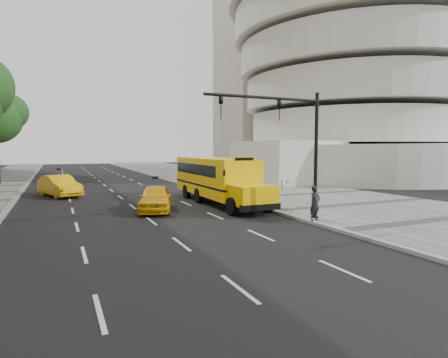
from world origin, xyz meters
name	(u,v)px	position (x,y,z in m)	size (l,w,h in m)	color
ground	(148,206)	(0.00, 0.00, 0.00)	(140.00, 140.00, 0.00)	black
sidewalk_museum	(303,195)	(12.00, 0.00, 0.07)	(12.00, 140.00, 0.15)	gray
curb_museum	(233,199)	(6.00, 0.00, 0.07)	(0.30, 140.00, 0.15)	gray
curb_far	(4,214)	(-8.00, 0.00, 0.07)	(0.30, 140.00, 0.15)	gray
guggenheim	(328,76)	(29.37, 18.51, 13.58)	(33.20, 42.20, 35.00)	silver
school_bus	(216,176)	(4.50, -0.41, 1.76)	(2.96, 11.56, 3.19)	#FFCB03
taxi_near	(155,198)	(-0.09, -2.23, 0.76)	(1.80, 4.48, 1.53)	#EFAD0B
taxi_far	(60,186)	(-5.12, 7.35, 0.81)	(1.71, 4.90, 1.62)	#EFAD0B
pedestrian	(315,203)	(6.15, -8.92, 1.01)	(0.63, 0.41, 1.72)	black
traffic_signal	(293,139)	(5.19, -8.34, 4.09)	(6.18, 0.36, 6.40)	black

